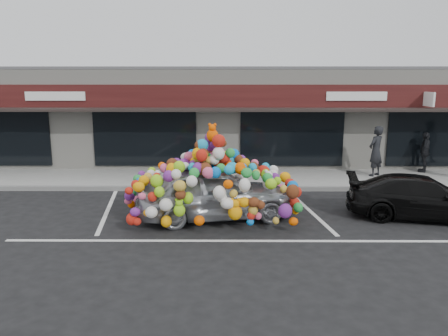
{
  "coord_description": "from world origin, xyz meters",
  "views": [
    {
      "loc": [
        0.34,
        -12.25,
        3.85
      ],
      "look_at": [
        0.26,
        1.4,
        1.04
      ],
      "focal_mm": 35.0,
      "sensor_mm": 36.0,
      "label": 1
    }
  ],
  "objects_px": {
    "toy_car": "(214,187)",
    "pedestrian_a": "(376,151)",
    "pedestrian_c": "(425,152)",
    "black_sedan": "(422,197)"
  },
  "relations": [
    {
      "from": "toy_car",
      "to": "pedestrian_a",
      "type": "distance_m",
      "value": 7.73
    },
    {
      "from": "black_sedan",
      "to": "pedestrian_c",
      "type": "xyz_separation_m",
      "value": [
        2.47,
        5.47,
        0.36
      ]
    },
    {
      "from": "black_sedan",
      "to": "pedestrian_a",
      "type": "distance_m",
      "value": 4.76
    },
    {
      "from": "pedestrian_a",
      "to": "pedestrian_c",
      "type": "xyz_separation_m",
      "value": [
        2.22,
        0.74,
        -0.16
      ]
    },
    {
      "from": "black_sedan",
      "to": "pedestrian_a",
      "type": "bearing_deg",
      "value": 8.26
    },
    {
      "from": "black_sedan",
      "to": "pedestrian_c",
      "type": "bearing_deg",
      "value": -13.0
    },
    {
      "from": "toy_car",
      "to": "pedestrian_a",
      "type": "xyz_separation_m",
      "value": [
        6.06,
        4.79,
        0.2
      ]
    },
    {
      "from": "pedestrian_a",
      "to": "pedestrian_c",
      "type": "distance_m",
      "value": 2.35
    },
    {
      "from": "pedestrian_a",
      "to": "pedestrian_c",
      "type": "relative_size",
      "value": 1.2
    },
    {
      "from": "toy_car",
      "to": "black_sedan",
      "type": "xyz_separation_m",
      "value": [
        5.8,
        0.07,
        -0.32
      ]
    }
  ]
}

